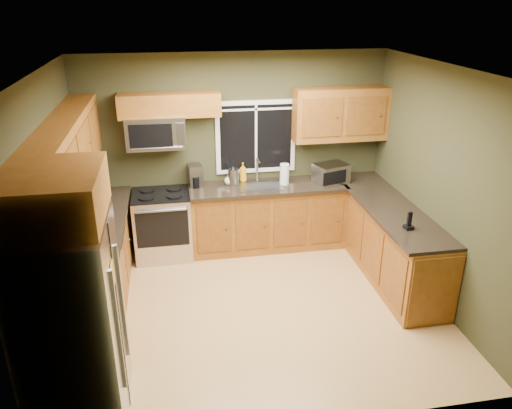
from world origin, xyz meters
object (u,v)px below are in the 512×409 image
object	(u,v)px
kettle	(233,176)
paper_towel_roll	(284,174)
range	(163,224)
toaster_oven	(331,174)
soap_bottle_a	(243,172)
soap_bottle_c	(229,179)
refrigerator	(74,326)
microwave	(156,132)
cordless_phone	(409,224)
coffee_maker	(195,176)

from	to	relation	value
kettle	paper_towel_roll	xyz separation A→B (m)	(0.70, -0.10, 0.02)
range	kettle	distance (m)	1.17
toaster_oven	soap_bottle_a	distance (m)	1.23
kettle	soap_bottle_c	xyz separation A→B (m)	(-0.06, 0.01, -0.04)
refrigerator	paper_towel_roll	bearing A→B (deg)	49.47
range	paper_towel_roll	xyz separation A→B (m)	(1.70, 0.02, 0.62)
kettle	range	bearing A→B (deg)	-172.96
refrigerator	microwave	xyz separation A→B (m)	(0.69, 2.91, 0.83)
soap_bottle_c	cordless_phone	size ratio (longest dim) A/B	0.77
coffee_maker	soap_bottle_a	xyz separation A→B (m)	(0.67, 0.06, -0.00)
cordless_phone	paper_towel_roll	bearing A→B (deg)	122.59
soap_bottle_c	range	bearing A→B (deg)	-171.65
soap_bottle_c	cordless_phone	world-z (taller)	cordless_phone
range	soap_bottle_c	world-z (taller)	soap_bottle_c
microwave	paper_towel_roll	bearing A→B (deg)	-3.76
kettle	soap_bottle_a	distance (m)	0.19
soap_bottle_a	refrigerator	bearing A→B (deg)	-121.52
cordless_phone	soap_bottle_c	bearing A→B (deg)	135.85
toaster_oven	soap_bottle_a	xyz separation A→B (m)	(-1.20, 0.28, 0.00)
cordless_phone	coffee_maker	bearing A→B (deg)	141.75
soap_bottle_a	cordless_phone	distance (m)	2.45
range	cordless_phone	xyz separation A→B (m)	(2.75, -1.62, 0.53)
coffee_maker	soap_bottle_a	bearing A→B (deg)	5.21
kettle	soap_bottle_a	world-z (taller)	soap_bottle_a
coffee_maker	soap_bottle_c	bearing A→B (deg)	-3.90
kettle	coffee_maker	bearing A→B (deg)	174.97
toaster_oven	cordless_phone	world-z (taller)	toaster_oven
paper_towel_roll	soap_bottle_a	bearing A→B (deg)	159.43
refrigerator	soap_bottle_a	world-z (taller)	refrigerator
coffee_maker	soap_bottle_c	xyz separation A→B (m)	(0.46, -0.03, -0.06)
range	coffee_maker	size ratio (longest dim) A/B	3.15
coffee_maker	soap_bottle_a	world-z (taller)	coffee_maker
microwave	coffee_maker	distance (m)	0.81
range	cordless_phone	bearing A→B (deg)	-30.52
refrigerator	cordless_phone	bearing A→B (deg)	18.44
microwave	soap_bottle_c	bearing A→B (deg)	0.11
microwave	soap_bottle_a	distance (m)	1.33
soap_bottle_c	coffee_maker	bearing A→B (deg)	176.10
toaster_oven	microwave	bearing A→B (deg)	175.56
range	toaster_oven	size ratio (longest dim) A/B	1.81
refrigerator	microwave	distance (m)	3.10
kettle	microwave	bearing A→B (deg)	179.28
paper_towel_roll	soap_bottle_a	xyz separation A→B (m)	(-0.55, 0.21, -0.01)
refrigerator	coffee_maker	bearing A→B (deg)	68.31
paper_towel_roll	cordless_phone	size ratio (longest dim) A/B	1.54
range	paper_towel_roll	bearing A→B (deg)	0.82
soap_bottle_a	cordless_phone	bearing A→B (deg)	-49.16
soap_bottle_c	toaster_oven	bearing A→B (deg)	-7.45
paper_towel_roll	microwave	bearing A→B (deg)	176.24
range	coffee_maker	distance (m)	0.79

